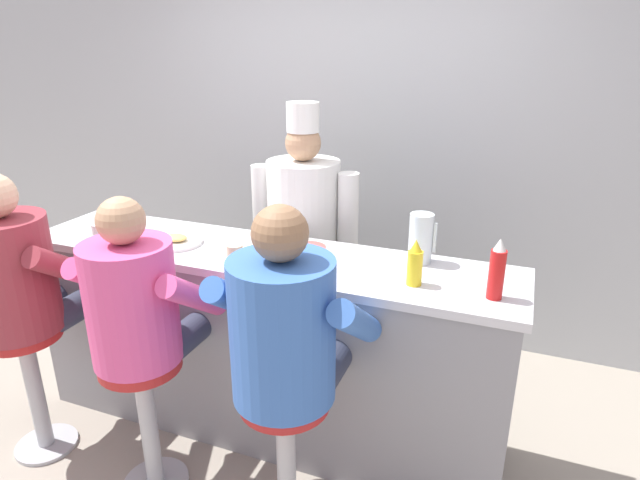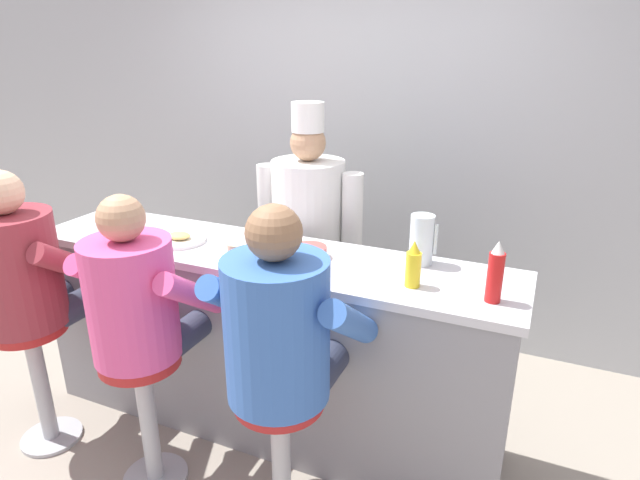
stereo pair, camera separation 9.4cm
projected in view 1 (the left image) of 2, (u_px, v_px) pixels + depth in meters
The scene contains 15 objects.
ground_plane at pixel (243, 456), 2.78m from camera, with size 20.00×20.00×0.00m, color #9E9384.
wall_back at pixel (348, 145), 3.75m from camera, with size 10.00×0.06×2.70m.
diner_counter at pixel (264, 343), 2.85m from camera, with size 2.56×0.57×1.04m.
ketchup_bottle_red at pixel (497, 271), 2.15m from camera, with size 0.06×0.06×0.26m.
mustard_bottle_yellow at pixel (415, 264), 2.28m from camera, with size 0.07×0.07×0.21m.
hot_sauce_bottle_orange at pixel (299, 253), 2.46m from camera, with size 0.04×0.04×0.15m.
water_pitcher_clear at pixel (421, 238), 2.51m from camera, with size 0.13×0.11×0.24m.
breakfast_plate at pixel (176, 241), 2.77m from camera, with size 0.27×0.27×0.05m.
cereal_bowl at pixel (309, 252), 2.59m from camera, with size 0.17×0.17×0.06m.
coffee_mug_tan at pixel (236, 254), 2.53m from camera, with size 0.12×0.08×0.09m.
coffee_mug_white at pixel (101, 233), 2.79m from camera, with size 0.13×0.08×0.10m.
diner_seated_maroon at pixel (18, 284), 2.56m from camera, with size 0.61×0.60×1.48m.
diner_seated_pink at pixel (139, 313), 2.32m from camera, with size 0.58×0.57×1.45m.
diner_seated_blue at pixel (287, 339), 2.07m from camera, with size 0.62×0.61×1.49m.
cook_in_whites_near at pixel (304, 234), 3.20m from camera, with size 0.67×0.43×1.72m.
Camera 1 is at (1.19, -1.92, 2.02)m, focal length 30.00 mm.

